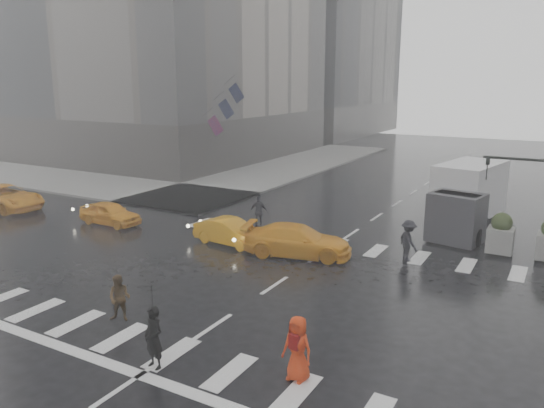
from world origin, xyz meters
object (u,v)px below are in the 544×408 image
Objects in this scene: taxi_front at (110,213)px; taxi_mid at (230,232)px; pedestrian_orange at (298,348)px; box_truck at (466,197)px; pedestrian_brown at (120,298)px.

taxi_mid is at bearing -87.65° from taxi_front.
box_truck reaches higher than pedestrian_orange.
taxi_front is (-9.21, 8.39, -0.15)m from pedestrian_brown.
box_truck reaches higher than pedestrian_brown.
taxi_mid is 12.21m from box_truck.
pedestrian_orange is 0.47× the size of taxi_mid.
box_truck is at bearing -43.53° from taxi_mid.
taxi_mid is 0.57× the size of box_truck.
taxi_mid is at bearing -128.90° from box_truck.
pedestrian_orange reaches higher than taxi_front.
pedestrian_brown is at bearing -131.59° from taxi_front.
taxi_front is at bearing 97.77° from taxi_mid.
pedestrian_brown is at bearing -104.50° from box_truck.
taxi_front is at bearing 115.19° from pedestrian_brown.
pedestrian_brown is 18.25m from box_truck.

